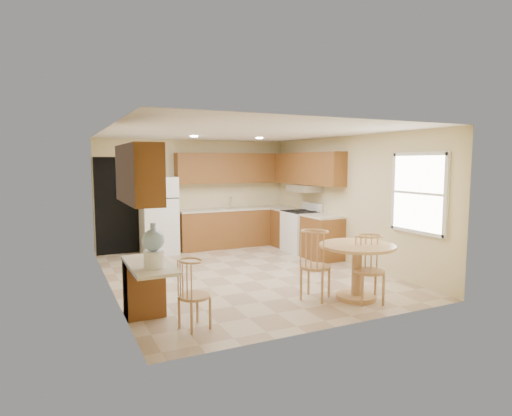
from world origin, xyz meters
name	(u,v)px	position (x,y,z in m)	size (l,w,h in m)	color
floor	(243,274)	(0.00, 0.00, 0.00)	(5.50, 5.50, 0.00)	tan
ceiling	(243,132)	(0.00, 0.00, 2.50)	(4.50, 5.50, 0.02)	white
wall_back	(196,194)	(0.00, 2.75, 1.25)	(4.50, 0.02, 2.50)	beige
wall_front	(338,225)	(0.00, -2.75, 1.25)	(4.50, 0.02, 2.50)	beige
wall_left	(109,211)	(-2.25, 0.00, 1.25)	(0.02, 5.50, 2.50)	beige
wall_right	(347,200)	(2.25, 0.00, 1.25)	(0.02, 5.50, 2.50)	beige
doorway	(118,206)	(-1.75, 2.73, 1.05)	(0.90, 0.02, 2.10)	black
base_cab_back	(235,228)	(0.88, 2.45, 0.43)	(2.75, 0.60, 0.87)	brown
counter_back	(235,209)	(0.88, 2.45, 0.89)	(2.75, 0.63, 0.04)	beige
base_cab_right_a	(287,228)	(1.95, 1.85, 0.43)	(0.60, 0.59, 0.87)	brown
counter_right_a	(287,209)	(1.95, 1.85, 0.89)	(0.63, 0.59, 0.04)	beige
base_cab_right_b	(322,238)	(1.95, 0.40, 0.43)	(0.60, 0.80, 0.87)	brown
counter_right_b	(322,216)	(1.95, 0.40, 0.89)	(0.63, 0.80, 0.04)	beige
upper_cab_back	(233,168)	(0.88, 2.58, 1.85)	(2.75, 0.33, 0.70)	brown
upper_cab_right	(307,169)	(2.08, 1.21, 1.85)	(0.33, 2.42, 0.70)	brown
upper_cab_left	(138,174)	(-2.08, -1.60, 1.85)	(0.33, 1.40, 0.70)	brown
sink	(234,208)	(0.85, 2.45, 0.91)	(0.78, 0.44, 0.01)	silver
range_hood	(305,188)	(2.00, 1.18, 1.42)	(0.50, 0.76, 0.14)	silver
desk_pedestal	(144,288)	(-2.00, -1.32, 0.36)	(0.48, 0.42, 0.72)	brown
desk_top	(149,265)	(-2.00, -1.70, 0.75)	(0.50, 1.20, 0.04)	beige
window	(419,193)	(2.23, -1.85, 1.50)	(0.06, 1.12, 1.30)	white
can_light_a	(194,136)	(-0.50, 1.20, 2.48)	(0.14, 0.14, 0.02)	white
can_light_b	(259,138)	(0.90, 1.20, 2.48)	(0.14, 0.14, 0.02)	white
refrigerator	(159,215)	(-0.95, 2.40, 0.84)	(0.74, 0.72, 1.68)	white
stove	(301,231)	(1.92, 1.18, 0.47)	(0.65, 0.76, 1.09)	white
dining_table	(357,263)	(0.92, -1.98, 0.53)	(1.09, 1.09, 0.81)	tan
chair_table_a	(319,259)	(0.37, -1.83, 0.61)	(0.45, 0.56, 1.01)	tan
chair_table_b	(374,264)	(0.97, -2.29, 0.58)	(0.42, 0.46, 0.95)	tan
chair_desk	(196,289)	(-1.55, -2.13, 0.51)	(0.37, 0.48, 0.84)	tan
water_crock	(153,248)	(-2.00, -1.95, 1.01)	(0.25, 0.25, 0.52)	white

